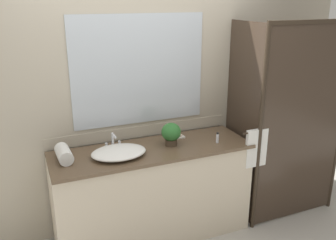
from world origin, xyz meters
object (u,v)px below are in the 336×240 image
object	(u,v)px
faucet	(113,143)
rolled_towel_near_edge	(64,154)
amenity_bottle_conditioner	(170,134)
amenity_bottle_body_wash	(217,138)
potted_plant	(171,133)
soap_dish	(179,136)
sink_basin	(119,152)

from	to	relation	value
faucet	rolled_towel_near_edge	size ratio (longest dim) A/B	0.68
faucet	amenity_bottle_conditioner	world-z (taller)	faucet
rolled_towel_near_edge	faucet	bearing A→B (deg)	12.43
faucet	amenity_bottle_body_wash	bearing A→B (deg)	-14.88
faucet	amenity_bottle_conditioner	bearing A→B (deg)	1.51
amenity_bottle_conditioner	rolled_towel_near_edge	bearing A→B (deg)	-173.63
potted_plant	soap_dish	world-z (taller)	potted_plant
sink_basin	amenity_bottle_conditioner	distance (m)	0.59
sink_basin	amenity_bottle_conditioner	size ratio (longest dim) A/B	4.95
potted_plant	amenity_bottle_conditioner	world-z (taller)	potted_plant
sink_basin	potted_plant	distance (m)	0.52
soap_dish	amenity_bottle_body_wash	world-z (taller)	amenity_bottle_body_wash
soap_dish	amenity_bottle_conditioner	bearing A→B (deg)	178.98
faucet	amenity_bottle_body_wash	size ratio (longest dim) A/B	1.69
soap_dish	rolled_towel_near_edge	size ratio (longest dim) A/B	0.40
potted_plant	amenity_bottle_conditioner	bearing A→B (deg)	70.38
sink_basin	potted_plant	bearing A→B (deg)	6.00
amenity_bottle_conditioner	amenity_bottle_body_wash	bearing A→B (deg)	-35.45
sink_basin	rolled_towel_near_edge	distance (m)	0.45
amenity_bottle_conditioner	rolled_towel_near_edge	world-z (taller)	rolled_towel_near_edge
soap_dish	sink_basin	bearing A→B (deg)	-163.09
rolled_towel_near_edge	soap_dish	bearing A→B (deg)	5.74
sink_basin	soap_dish	size ratio (longest dim) A/B	4.69
sink_basin	amenity_bottle_body_wash	world-z (taller)	amenity_bottle_body_wash
potted_plant	soap_dish	size ratio (longest dim) A/B	2.11
soap_dish	rolled_towel_near_edge	distance (m)	1.10
sink_basin	amenity_bottle_body_wash	size ratio (longest dim) A/B	4.65
sink_basin	amenity_bottle_body_wash	xyz separation A→B (m)	(0.92, -0.06, 0.01)
potted_plant	rolled_towel_near_edge	xyz separation A→B (m)	(-0.95, 0.04, -0.06)
amenity_bottle_conditioner	amenity_bottle_body_wash	distance (m)	0.45
faucet	amenity_bottle_conditioner	distance (m)	0.56
amenity_bottle_conditioner	sink_basin	bearing A→B (deg)	-160.30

